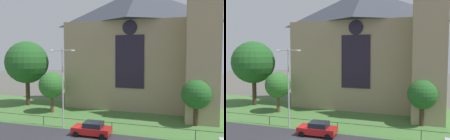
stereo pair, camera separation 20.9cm
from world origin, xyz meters
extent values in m
plane|color=#56544C|center=(0.00, 10.00, 0.00)|extent=(160.00, 160.00, 0.00)
cube|color=#477538|center=(0.00, 8.00, 0.00)|extent=(120.00, 20.00, 0.01)
cube|color=tan|center=(2.73, 17.78, 7.00)|extent=(22.00, 12.00, 14.00)
pyramid|color=#383D47|center=(2.73, 17.78, 17.00)|extent=(22.00, 12.00, 6.00)
cube|color=black|center=(2.73, 11.73, 7.70)|extent=(4.40, 0.16, 8.00)
cylinder|color=black|center=(2.73, 11.73, 12.80)|extent=(2.20, 0.15, 2.20)
cube|color=tan|center=(12.73, 9.78, 9.00)|extent=(4.00, 4.00, 18.00)
cylinder|color=black|center=(2.73, 2.50, 1.10)|extent=(35.69, 0.05, 0.05)
cylinder|color=black|center=(-6.19, 2.50, 0.55)|extent=(0.06, 0.07, 1.10)
cylinder|color=black|center=(2.73, 2.50, 0.55)|extent=(0.07, 0.07, 1.10)
cylinder|color=black|center=(11.66, 2.50, 0.55)|extent=(0.07, 0.07, 1.10)
cylinder|color=#423021|center=(-15.17, 11.39, 2.36)|extent=(0.69, 0.69, 4.73)
sphere|color=#235B23|center=(-15.17, 11.39, 7.43)|extent=(7.20, 7.20, 7.20)
cylinder|color=#423021|center=(11.99, 7.71, 1.30)|extent=(0.52, 0.52, 2.60)
sphere|color=#235B23|center=(11.99, 7.71, 3.94)|extent=(3.57, 3.57, 3.57)
cylinder|color=brown|center=(-8.52, 8.30, 1.36)|extent=(0.53, 0.53, 2.72)
sphere|color=#2D6B28|center=(-8.52, 8.30, 4.17)|extent=(3.88, 3.88, 3.88)
cylinder|color=#B2B2B7|center=(-3.37, 2.40, 4.75)|extent=(0.16, 0.16, 9.51)
cylinder|color=#B2B2B7|center=(-4.07, 2.40, 9.31)|extent=(1.40, 0.10, 0.10)
cylinder|color=#B2B2B7|center=(-2.67, 2.40, 9.31)|extent=(1.40, 0.10, 0.10)
ellipsoid|color=white|center=(-4.77, 2.40, 9.26)|extent=(0.57, 0.26, 0.20)
ellipsoid|color=white|center=(-1.97, 2.40, 9.26)|extent=(0.57, 0.26, 0.20)
cube|color=#B21919|center=(0.94, 0.87, 0.61)|extent=(4.24, 1.91, 0.70)
cube|color=black|center=(1.14, 0.87, 1.23)|extent=(2.04, 1.65, 0.55)
cylinder|color=black|center=(-0.51, -0.07, 0.32)|extent=(0.65, 0.24, 0.64)
cylinder|color=black|center=(-0.55, 1.73, 0.32)|extent=(0.65, 0.24, 0.64)
cylinder|color=black|center=(2.43, 0.00, 0.32)|extent=(0.65, 0.24, 0.64)
cylinder|color=black|center=(2.38, 1.80, 0.32)|extent=(0.65, 0.24, 0.64)
camera|label=1|loc=(9.95, -21.44, 8.87)|focal=36.14mm
camera|label=2|loc=(10.15, -21.38, 8.87)|focal=36.14mm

